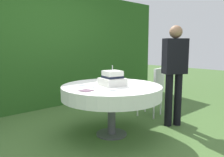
% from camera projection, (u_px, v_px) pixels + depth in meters
% --- Properties ---
extents(ground_plane, '(20.00, 20.00, 0.00)m').
position_uv_depth(ground_plane, '(112.00, 134.00, 3.37)').
color(ground_plane, '#476B33').
extents(foliage_hedge, '(6.63, 0.48, 2.44)m').
position_uv_depth(foliage_hedge, '(40.00, 49.00, 4.77)').
color(foliage_hedge, '#28561E').
rests_on(foliage_hedge, ground_plane).
extents(cake_table, '(1.42, 1.42, 0.73)m').
position_uv_depth(cake_table, '(112.00, 92.00, 3.28)').
color(cake_table, '#4C4C51').
rests_on(cake_table, ground_plane).
extents(wedding_cake, '(0.37, 0.37, 0.29)m').
position_uv_depth(wedding_cake, '(113.00, 79.00, 3.26)').
color(wedding_cake, white).
rests_on(wedding_cake, cake_table).
extents(serving_plate_near, '(0.15, 0.15, 0.01)m').
position_uv_depth(serving_plate_near, '(113.00, 89.00, 2.95)').
color(serving_plate_near, white).
rests_on(serving_plate_near, cake_table).
extents(serving_plate_far, '(0.11, 0.11, 0.01)m').
position_uv_depth(serving_plate_far, '(83.00, 85.00, 3.26)').
color(serving_plate_far, white).
rests_on(serving_plate_far, cake_table).
extents(serving_plate_left, '(0.10, 0.10, 0.01)m').
position_uv_depth(serving_plate_left, '(91.00, 87.00, 3.08)').
color(serving_plate_left, white).
rests_on(serving_plate_left, cake_table).
extents(napkin_stack, '(0.17, 0.17, 0.01)m').
position_uv_depth(napkin_stack, '(86.00, 91.00, 2.88)').
color(napkin_stack, '#6B4C60').
rests_on(napkin_stack, cake_table).
extents(garden_chair, '(0.48, 0.48, 0.89)m').
position_uv_depth(garden_chair, '(154.00, 87.00, 4.18)').
color(garden_chair, white).
rests_on(garden_chair, ground_plane).
extents(standing_person, '(0.41, 0.36, 1.60)m').
position_uv_depth(standing_person, '(174.00, 69.00, 3.63)').
color(standing_person, black).
rests_on(standing_person, ground_plane).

